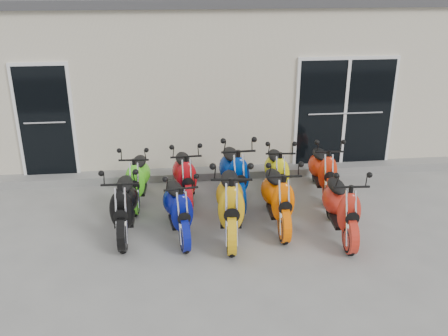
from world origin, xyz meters
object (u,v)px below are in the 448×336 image
Objects in this scene: scooter_back_blue at (234,166)px; scooter_back_extra at (323,164)px; scooter_back_green at (137,172)px; scooter_front_blue at (178,201)px; scooter_front_orange_a at (230,194)px; scooter_front_red at (342,199)px; scooter_front_orange_b at (278,190)px; scooter_front_black at (124,197)px; scooter_back_yellow at (277,166)px; scooter_back_red at (185,169)px.

scooter_back_extra is (1.64, 0.10, -0.08)m from scooter_back_blue.
scooter_back_green is 3.33m from scooter_back_extra.
scooter_front_orange_a reaches higher than scooter_front_blue.
scooter_back_green is (-3.16, 1.55, -0.04)m from scooter_front_red.
scooter_front_orange_b reaches higher than scooter_back_green.
scooter_front_orange_a is 2.27m from scooter_back_extra.
scooter_front_red is 3.52m from scooter_back_green.
scooter_back_blue reaches higher than scooter_front_blue.
scooter_back_extra is (3.33, -0.02, 0.01)m from scooter_back_green.
scooter_front_black is 1.64m from scooter_front_orange_a.
scooter_front_orange_b is 1.03× the size of scooter_front_red.
scooter_back_blue is at bearing 85.10° from scooter_front_orange_a.
scooter_back_yellow is (-0.68, 1.53, -0.02)m from scooter_front_red.
scooter_front_blue is 2.50m from scooter_front_red.
scooter_back_red reaches higher than scooter_front_blue.
scooter_front_blue reaches higher than scooter_back_green.
scooter_back_yellow is (1.66, 0.02, -0.01)m from scooter_back_red.
scooter_back_green is (-2.26, 1.12, -0.05)m from scooter_front_orange_b.
scooter_back_red is at bearing 122.04° from scooter_front_orange_a.
scooter_front_red is (2.49, -0.29, 0.03)m from scooter_front_blue.
scooter_front_red is at bearing -36.20° from scooter_back_red.
scooter_front_black is 1.05× the size of scooter_back_yellow.
scooter_front_blue is 1.59m from scooter_front_orange_b.
scooter_front_black is 1.46m from scooter_back_red.
scooter_front_blue is 0.93× the size of scooter_front_orange_b.
scooter_back_red is at bearing 75.12° from scooter_front_blue.
scooter_back_red is (0.15, 1.22, 0.02)m from scooter_front_blue.
scooter_front_orange_a is 1.12× the size of scooter_front_red.
scooter_back_red is (-2.34, 1.51, -0.01)m from scooter_front_red.
scooter_back_blue is (0.87, -0.08, 0.06)m from scooter_back_red.
scooter_back_extra reaches higher than scooter_front_blue.
scooter_back_extra is at bearing 1.93° from scooter_back_blue.
scooter_front_black reaches higher than scooter_front_blue.
scooter_front_blue is at bearing -100.24° from scooter_back_red.
scooter_front_orange_b reaches higher than scooter_front_red.
scooter_front_red is at bearing -91.35° from scooter_back_extra.
scooter_back_blue reaches higher than scooter_front_red.
scooter_front_red is 1.68m from scooter_back_yellow.
scooter_front_orange_b is at bearing -96.36° from scooter_back_yellow.
scooter_back_extra is (3.48, 1.10, -0.03)m from scooter_front_black.
scooter_front_orange_a is 1.99m from scooter_back_green.
scooter_front_orange_b is 1.04× the size of scooter_back_red.
scooter_back_yellow is (2.63, 1.10, -0.03)m from scooter_front_black.
scooter_front_orange_b is 1.00m from scooter_front_red.
scooter_front_blue is at bearing -179.57° from scooter_front_orange_a.
scooter_back_extra is (2.51, 0.02, -0.01)m from scooter_back_red.
scooter_back_red is at bearing 150.95° from scooter_front_red.
scooter_back_extra is at bearing 17.18° from scooter_front_blue.
scooter_back_red is at bearing 47.93° from scooter_front_black.
scooter_front_black is at bearing -94.28° from scooter_back_green.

